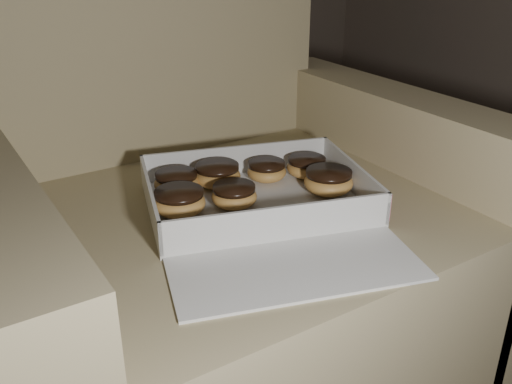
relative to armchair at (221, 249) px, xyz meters
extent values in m
cube|color=#978560|center=(0.00, -0.05, -0.09)|extent=(0.77, 0.77, 0.45)
cube|color=#978560|center=(0.00, 0.30, 0.41)|extent=(0.77, 0.15, 0.56)
cube|color=#978560|center=(-0.42, -0.05, -0.02)|extent=(0.13, 0.77, 0.60)
cube|color=#978560|center=(0.42, -0.05, -0.02)|extent=(0.13, 0.77, 0.60)
cube|color=silver|center=(0.03, -0.10, 0.14)|extent=(0.46, 0.39, 0.01)
cube|color=silver|center=(0.07, 0.04, 0.17)|extent=(0.38, 0.12, 0.06)
cube|color=silver|center=(-0.02, -0.23, 0.17)|extent=(0.38, 0.12, 0.06)
cube|color=silver|center=(-0.16, -0.04, 0.17)|extent=(0.09, 0.28, 0.06)
cube|color=silver|center=(0.21, -0.15, 0.17)|extent=(0.09, 0.28, 0.06)
cube|color=#D15475|center=(0.21, -0.15, 0.17)|extent=(0.09, 0.28, 0.05)
cube|color=silver|center=(-0.04, -0.31, 0.14)|extent=(0.42, 0.27, 0.01)
ellipsoid|color=#C38944|center=(-0.12, -0.07, 0.16)|extent=(0.09, 0.09, 0.04)
cylinder|color=black|center=(-0.12, -0.07, 0.18)|extent=(0.09, 0.09, 0.01)
ellipsoid|color=#C38944|center=(-0.02, -0.09, 0.16)|extent=(0.08, 0.08, 0.04)
cylinder|color=black|center=(-0.02, -0.09, 0.18)|extent=(0.08, 0.08, 0.01)
ellipsoid|color=#C38944|center=(-0.08, 0.02, 0.16)|extent=(0.09, 0.09, 0.04)
cylinder|color=black|center=(-0.08, 0.02, 0.18)|extent=(0.08, 0.08, 0.01)
ellipsoid|color=#C38944|center=(0.00, 0.00, 0.16)|extent=(0.09, 0.09, 0.04)
cylinder|color=black|center=(0.00, 0.00, 0.18)|extent=(0.08, 0.08, 0.01)
ellipsoid|color=#C38944|center=(0.18, -0.05, 0.16)|extent=(0.08, 0.08, 0.04)
cylinder|color=black|center=(0.18, -0.05, 0.18)|extent=(0.08, 0.08, 0.01)
ellipsoid|color=#C38944|center=(0.10, -0.02, 0.16)|extent=(0.08, 0.08, 0.04)
cylinder|color=black|center=(0.10, -0.02, 0.18)|extent=(0.07, 0.07, 0.01)
ellipsoid|color=#C38944|center=(0.16, -0.14, 0.16)|extent=(0.09, 0.09, 0.04)
cylinder|color=black|center=(0.16, -0.14, 0.18)|extent=(0.09, 0.09, 0.01)
ellipsoid|color=black|center=(0.12, -0.20, 0.14)|extent=(0.01, 0.01, 0.00)
ellipsoid|color=black|center=(0.01, -0.10, 0.14)|extent=(0.01, 0.01, 0.00)
ellipsoid|color=black|center=(-0.01, -0.17, 0.14)|extent=(0.01, 0.01, 0.00)
camera|label=1|loc=(-0.49, -0.90, 0.61)|focal=40.00mm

